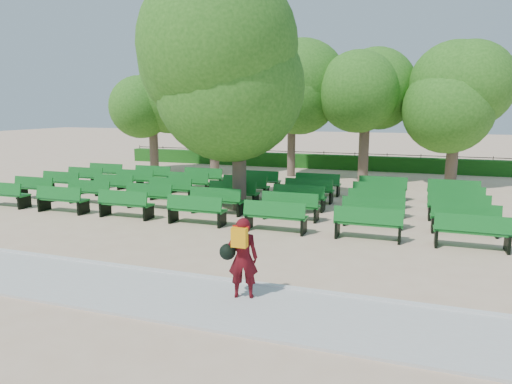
{
  "coord_description": "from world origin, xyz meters",
  "views": [
    {
      "loc": [
        6.5,
        -15.27,
        3.9
      ],
      "look_at": [
        1.58,
        -1.0,
        1.1
      ],
      "focal_mm": 32.0,
      "sensor_mm": 36.0,
      "label": 1
    }
  ],
  "objects": [
    {
      "name": "ground",
      "position": [
        0.0,
        0.0,
        0.0
      ],
      "size": [
        120.0,
        120.0,
        0.0
      ],
      "primitive_type": "plane",
      "color": "tan"
    },
    {
      "name": "paving",
      "position": [
        0.0,
        -7.4,
        0.03
      ],
      "size": [
        30.0,
        2.2,
        0.06
      ],
      "primitive_type": "cube",
      "color": "beige",
      "rests_on": "ground"
    },
    {
      "name": "tree_line",
      "position": [
        0.0,
        10.0,
        0.0
      ],
      "size": [
        21.8,
        6.8,
        7.04
      ],
      "primitive_type": null,
      "color": "#33701E",
      "rests_on": "ground"
    },
    {
      "name": "person",
      "position": [
        3.34,
        -7.01,
        0.93
      ],
      "size": [
        0.83,
        0.56,
        1.68
      ],
      "rotation": [
        0.0,
        0.0,
        3.42
      ],
      "color": "#4D0B11",
      "rests_on": "ground"
    },
    {
      "name": "tree_among",
      "position": [
        0.26,
        0.86,
        5.09
      ],
      "size": [
        5.6,
        5.6,
        7.63
      ],
      "color": "brown",
      "rests_on": "ground"
    },
    {
      "name": "fence",
      "position": [
        0.0,
        14.4,
        0.0
      ],
      "size": [
        26.0,
        0.1,
        1.02
      ],
      "primitive_type": null,
      "color": "black",
      "rests_on": "ground"
    },
    {
      "name": "hedge",
      "position": [
        0.0,
        14.0,
        0.45
      ],
      "size": [
        26.0,
        0.7,
        0.9
      ],
      "primitive_type": "cube",
      "color": "#195516",
      "rests_on": "ground"
    },
    {
      "name": "curb",
      "position": [
        0.0,
        -6.25,
        0.05
      ],
      "size": [
        30.0,
        0.12,
        0.1
      ],
      "primitive_type": "cube",
      "color": "silver",
      "rests_on": "ground"
    },
    {
      "name": "bench_array",
      "position": [
        -0.27,
        1.58,
        0.1
      ],
      "size": [
        2.04,
        0.75,
        1.26
      ],
      "rotation": [
        0.0,
        0.0,
        -0.06
      ],
      "color": "#126820",
      "rests_on": "ground"
    }
  ]
}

